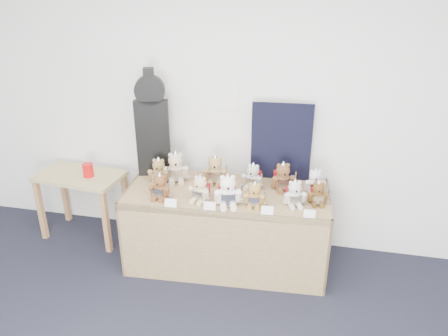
% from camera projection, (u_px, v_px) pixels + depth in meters
% --- Properties ---
extents(room_shell, '(6.00, 6.00, 6.00)m').
position_uv_depth(room_shell, '(227.00, 93.00, 3.93)').
color(room_shell, white).
rests_on(room_shell, floor).
extents(display_table, '(1.81, 0.85, 0.74)m').
position_uv_depth(display_table, '(226.00, 211.00, 3.80)').
color(display_table, brown).
rests_on(display_table, floor).
extents(side_table, '(0.87, 0.54, 0.69)m').
position_uv_depth(side_table, '(81.00, 185.00, 4.29)').
color(side_table, '#A38A57').
rests_on(side_table, floor).
extents(guitar_case, '(0.32, 0.17, 1.00)m').
position_uv_depth(guitar_case, '(152.00, 125.00, 3.93)').
color(guitar_case, black).
rests_on(guitar_case, display_table).
extents(navy_board, '(0.54, 0.05, 0.72)m').
position_uv_depth(navy_board, '(281.00, 142.00, 3.89)').
color(navy_board, black).
rests_on(navy_board, display_table).
extents(red_cup, '(0.10, 0.10, 0.13)m').
position_uv_depth(red_cup, '(88.00, 170.00, 4.17)').
color(red_cup, red).
rests_on(red_cup, side_table).
extents(teddy_front_far_left, '(0.20, 0.17, 0.25)m').
position_uv_depth(teddy_front_far_left, '(160.00, 187.00, 3.65)').
color(teddy_front_far_left, brown).
rests_on(teddy_front_far_left, display_table).
extents(teddy_front_left, '(0.21, 0.19, 0.25)m').
position_uv_depth(teddy_front_left, '(200.00, 190.00, 3.61)').
color(teddy_front_left, beige).
rests_on(teddy_front_left, display_table).
extents(teddy_front_centre, '(0.25, 0.23, 0.30)m').
position_uv_depth(teddy_front_centre, '(228.00, 192.00, 3.53)').
color(teddy_front_centre, white).
rests_on(teddy_front_centre, display_table).
extents(teddy_front_right, '(0.19, 0.16, 0.24)m').
position_uv_depth(teddy_front_right, '(254.00, 196.00, 3.52)').
color(teddy_front_right, '#A37B3E').
rests_on(teddy_front_right, display_table).
extents(teddy_front_far_right, '(0.21, 0.19, 0.25)m').
position_uv_depth(teddy_front_far_right, '(295.00, 194.00, 3.54)').
color(teddy_front_far_right, silver).
rests_on(teddy_front_far_right, display_table).
extents(teddy_front_end, '(0.19, 0.16, 0.23)m').
position_uv_depth(teddy_front_end, '(318.00, 194.00, 3.56)').
color(teddy_front_end, brown).
rests_on(teddy_front_end, display_table).
extents(teddy_back_left, '(0.26, 0.24, 0.31)m').
position_uv_depth(teddy_back_left, '(176.00, 168.00, 3.94)').
color(teddy_back_left, '#C5AF8F').
rests_on(teddy_back_left, display_table).
extents(teddy_back_centre_left, '(0.24, 0.21, 0.29)m').
position_uv_depth(teddy_back_centre_left, '(215.00, 171.00, 3.91)').
color(teddy_back_centre_left, '#A58652').
rests_on(teddy_back_centre_left, display_table).
extents(teddy_back_centre_right, '(0.21, 0.19, 0.25)m').
position_uv_depth(teddy_back_centre_right, '(253.00, 177.00, 3.83)').
color(teddy_back_centre_right, beige).
rests_on(teddy_back_centre_right, display_table).
extents(teddy_back_right, '(0.23, 0.22, 0.28)m').
position_uv_depth(teddy_back_right, '(283.00, 178.00, 3.79)').
color(teddy_back_right, brown).
rests_on(teddy_back_right, display_table).
extents(teddy_back_end, '(0.20, 0.17, 0.24)m').
position_uv_depth(teddy_back_end, '(315.00, 182.00, 3.75)').
color(teddy_back_end, silver).
rests_on(teddy_back_end, display_table).
extents(teddy_back_far_left, '(0.21, 0.18, 0.26)m').
position_uv_depth(teddy_back_far_left, '(159.00, 172.00, 3.93)').
color(teddy_back_far_left, olive).
rests_on(teddy_back_far_left, display_table).
extents(entry_card_a, '(0.10, 0.03, 0.07)m').
position_uv_depth(entry_card_a, '(171.00, 203.00, 3.53)').
color(entry_card_a, white).
rests_on(entry_card_a, display_table).
extents(entry_card_b, '(0.10, 0.03, 0.07)m').
position_uv_depth(entry_card_b, '(210.00, 206.00, 3.48)').
color(entry_card_b, white).
rests_on(entry_card_b, display_table).
extents(entry_card_c, '(0.10, 0.03, 0.07)m').
position_uv_depth(entry_card_c, '(267.00, 210.00, 3.42)').
color(entry_card_c, white).
rests_on(entry_card_c, display_table).
extents(entry_card_d, '(0.09, 0.03, 0.06)m').
position_uv_depth(entry_card_d, '(310.00, 214.00, 3.38)').
color(entry_card_d, white).
rests_on(entry_card_d, display_table).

